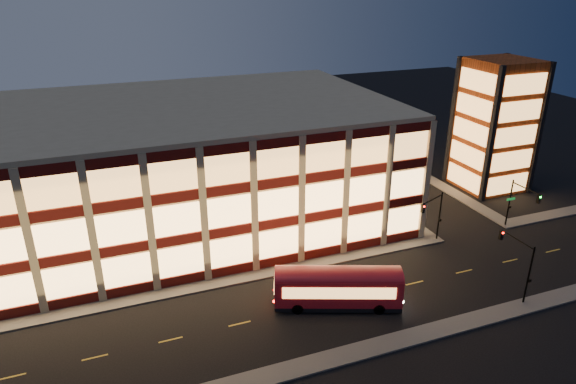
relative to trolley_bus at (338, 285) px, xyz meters
name	(u,v)px	position (x,y,z in m)	size (l,w,h in m)	color
ground	(242,284)	(-7.18, 6.58, -2.15)	(200.00, 200.00, 0.00)	black
sidewalk_office_south	(210,284)	(-10.18, 7.58, -2.07)	(54.00, 2.00, 0.15)	#514F4C
sidewalk_office_east	(364,189)	(15.82, 23.58, -2.07)	(2.00, 30.00, 0.15)	#514F4C
sidewalk_tower_south	(545,216)	(32.82, 7.58, -2.07)	(14.00, 2.00, 0.15)	#514F4C
sidewalk_tower_west	(430,179)	(26.82, 23.58, -2.07)	(2.00, 30.00, 0.15)	#514F4C
sidewalk_near	(290,370)	(-7.18, -6.42, -2.07)	(100.00, 2.00, 0.15)	#514F4C
office_building	(177,164)	(-10.09, 23.49, 5.10)	(50.45, 30.45, 14.50)	tan
stair_tower	(495,126)	(32.78, 18.53, 6.84)	(8.60, 8.60, 18.00)	#8C3814
traffic_signal_far	(434,211)	(15.03, 6.81, 1.96)	(3.79, 1.87, 6.00)	black
traffic_signal_right	(520,199)	(26.32, 5.95, 1.95)	(1.20, 4.37, 6.00)	black
traffic_signal_near	(519,257)	(16.32, -4.45, 1.98)	(0.32, 4.45, 6.00)	black
trolley_bus	(338,285)	(0.00, 0.00, 0.00)	(11.71, 6.83, 3.88)	#9B0813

